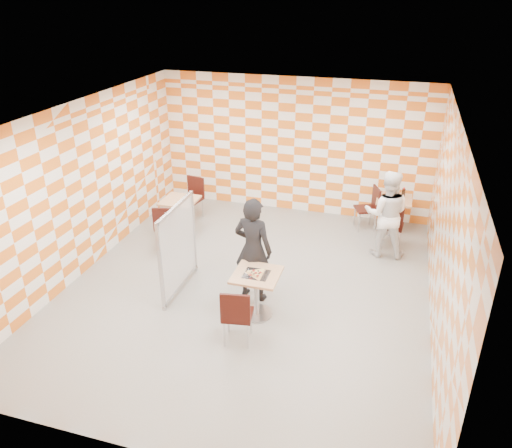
# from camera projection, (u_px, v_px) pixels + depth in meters

# --- Properties ---
(room_shell) EXTENTS (7.00, 7.00, 7.00)m
(room_shell) POSITION_uv_depth(u_px,v_px,m) (256.00, 196.00, 8.39)
(room_shell) COLOR gray
(room_shell) RESTS_ON ground
(main_table) EXTENTS (0.70, 0.70, 0.75)m
(main_table) POSITION_uv_depth(u_px,v_px,m) (257.00, 287.00, 7.68)
(main_table) COLOR tan
(main_table) RESTS_ON ground
(second_table) EXTENTS (0.70, 0.70, 0.75)m
(second_table) POSITION_uv_depth(u_px,v_px,m) (393.00, 209.00, 10.33)
(second_table) COLOR tan
(second_table) RESTS_ON ground
(empty_table) EXTENTS (0.70, 0.70, 0.75)m
(empty_table) POSITION_uv_depth(u_px,v_px,m) (180.00, 210.00, 10.28)
(empty_table) COLOR tan
(empty_table) RESTS_ON ground
(chair_main_front) EXTENTS (0.48, 0.49, 0.92)m
(chair_main_front) POSITION_uv_depth(u_px,v_px,m) (237.00, 313.00, 7.01)
(chair_main_front) COLOR black
(chair_main_front) RESTS_ON ground
(chair_second_front) EXTENTS (0.45, 0.46, 0.92)m
(chair_second_front) POSITION_uv_depth(u_px,v_px,m) (392.00, 223.00, 9.63)
(chair_second_front) COLOR black
(chair_second_front) RESTS_ON ground
(chair_second_side) EXTENTS (0.56, 0.55, 0.92)m
(chair_second_side) POSITION_uv_depth(u_px,v_px,m) (371.00, 205.00, 10.45)
(chair_second_side) COLOR black
(chair_second_side) RESTS_ON ground
(chair_empty_near) EXTENTS (0.51, 0.52, 0.92)m
(chair_empty_near) POSITION_uv_depth(u_px,v_px,m) (166.00, 224.00, 9.61)
(chair_empty_near) COLOR black
(chair_empty_near) RESTS_ON ground
(chair_empty_far) EXTENTS (0.50, 0.50, 0.92)m
(chair_empty_far) POSITION_uv_depth(u_px,v_px,m) (194.00, 194.00, 10.96)
(chair_empty_far) COLOR black
(chair_empty_far) RESTS_ON ground
(partition) EXTENTS (0.08, 1.38, 1.55)m
(partition) POSITION_uv_depth(u_px,v_px,m) (178.00, 248.00, 8.23)
(partition) COLOR white
(partition) RESTS_ON ground
(man_dark) EXTENTS (0.70, 0.52, 1.77)m
(man_dark) POSITION_uv_depth(u_px,v_px,m) (253.00, 250.00, 7.98)
(man_dark) COLOR black
(man_dark) RESTS_ON ground
(man_white) EXTENTS (0.85, 0.68, 1.69)m
(man_white) POSITION_uv_depth(u_px,v_px,m) (386.00, 214.00, 9.30)
(man_white) COLOR white
(man_white) RESTS_ON ground
(pizza_on_foil) EXTENTS (0.40, 0.40, 0.04)m
(pizza_on_foil) POSITION_uv_depth(u_px,v_px,m) (256.00, 273.00, 7.55)
(pizza_on_foil) COLOR silver
(pizza_on_foil) RESTS_ON main_table
(sport_bottle) EXTENTS (0.06, 0.06, 0.20)m
(sport_bottle) POSITION_uv_depth(u_px,v_px,m) (389.00, 191.00, 10.34)
(sport_bottle) COLOR white
(sport_bottle) RESTS_ON second_table
(soda_bottle) EXTENTS (0.07, 0.07, 0.23)m
(soda_bottle) POSITION_uv_depth(u_px,v_px,m) (403.00, 193.00, 10.20)
(soda_bottle) COLOR black
(soda_bottle) RESTS_ON second_table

